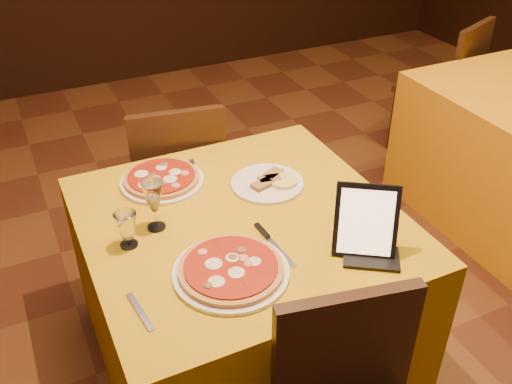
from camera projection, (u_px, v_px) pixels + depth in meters
name	position (u px, v px, depth m)	size (l,w,h in m)	color
floor	(379.00, 359.00, 2.46)	(6.00, 7.00, 0.01)	#5E2D19
main_table	(242.00, 295.00, 2.25)	(1.10, 1.10, 0.75)	#C79B0C
chair_main_far	(176.00, 180.00, 2.80)	(0.39, 0.39, 0.91)	black
chair_side_far	(436.00, 87.00, 3.75)	(0.43, 0.43, 0.91)	black
pizza_near	(231.00, 270.00, 1.78)	(0.37, 0.37, 0.03)	white
pizza_far	(162.00, 180.00, 2.22)	(0.33, 0.33, 0.03)	white
cutlet_dish	(267.00, 182.00, 2.21)	(0.28, 0.28, 0.03)	white
wine_glass	(154.00, 205.00, 1.94)	(0.07, 0.07, 0.19)	tan
water_glass	(127.00, 230.00, 1.88)	(0.06, 0.06, 0.13)	white
tablet	(366.00, 221.00, 1.82)	(0.20, 0.02, 0.24)	black
knife	(274.00, 246.00, 1.90)	(0.25, 0.02, 0.01)	#A4A4AB
fork_near	(140.00, 311.00, 1.65)	(0.17, 0.02, 0.01)	#AFB0B6
fork_far	(193.00, 170.00, 2.31)	(0.17, 0.02, 0.01)	#AFAFB6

